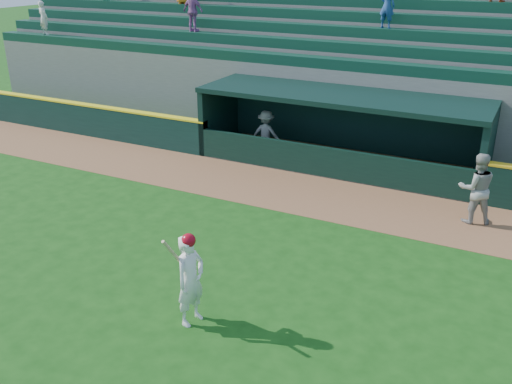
{
  "coord_description": "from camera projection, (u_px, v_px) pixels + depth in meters",
  "views": [
    {
      "loc": [
        5.77,
        -9.73,
        6.63
      ],
      "look_at": [
        0.0,
        1.6,
        1.3
      ],
      "focal_mm": 40.0,
      "sensor_mm": 36.0,
      "label": 1
    }
  ],
  "objects": [
    {
      "name": "ground",
      "position": [
        224.0,
        269.0,
        12.98
      ],
      "size": [
        120.0,
        120.0,
        0.0
      ],
      "primitive_type": "plane",
      "color": "#164611",
      "rests_on": "ground"
    },
    {
      "name": "dugout_player_inside",
      "position": [
        266.0,
        134.0,
        19.95
      ],
      "size": [
        1.08,
        0.66,
        1.62
      ],
      "primitive_type": "imported",
      "rotation": [
        0.0,
        0.0,
        3.2
      ],
      "color": "#9B9C97",
      "rests_on": "ground"
    },
    {
      "name": "warning_track",
      "position": [
        306.0,
        194.0,
        17.0
      ],
      "size": [
        40.0,
        3.0,
        0.01
      ],
      "primitive_type": "cube",
      "color": "brown",
      "rests_on": "ground"
    },
    {
      "name": "field_wall_left",
      "position": [
        44.0,
        114.0,
        23.26
      ],
      "size": [
        15.5,
        0.3,
        1.2
      ],
      "primitive_type": "cube",
      "color": "black",
      "rests_on": "ground"
    },
    {
      "name": "batter_at_plate",
      "position": [
        190.0,
        279.0,
        10.77
      ],
      "size": [
        0.56,
        0.84,
        1.92
      ],
      "color": "white",
      "rests_on": "ground"
    },
    {
      "name": "dugout",
      "position": [
        343.0,
        124.0,
        19.03
      ],
      "size": [
        9.4,
        2.8,
        2.46
      ],
      "color": "#60605C",
      "rests_on": "ground"
    },
    {
      "name": "stands",
      "position": [
        382.0,
        70.0,
        22.39
      ],
      "size": [
        34.5,
        6.25,
        7.53
      ],
      "color": "slate",
      "rests_on": "ground"
    },
    {
      "name": "wall_stripe_left",
      "position": [
        42.0,
        98.0,
        23.01
      ],
      "size": [
        15.5,
        0.32,
        0.06
      ],
      "primitive_type": "cube",
      "color": "yellow",
      "rests_on": "field_wall_left"
    },
    {
      "name": "dugout_player_front",
      "position": [
        476.0,
        188.0,
        14.89
      ],
      "size": [
        1.14,
        1.03,
        1.93
      ],
      "primitive_type": "imported",
      "rotation": [
        0.0,
        0.0,
        3.53
      ],
      "color": "#979792",
      "rests_on": "ground"
    }
  ]
}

